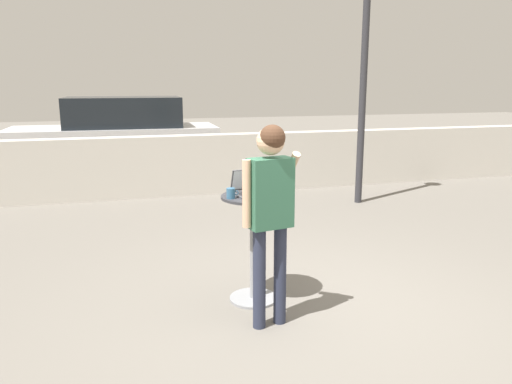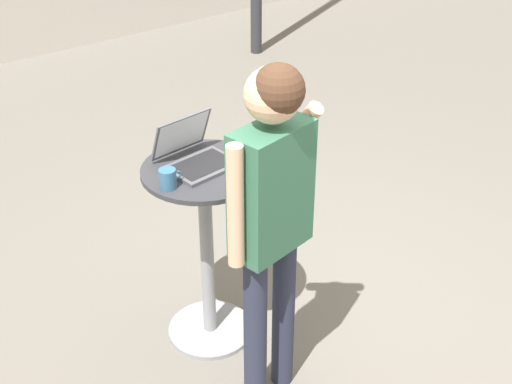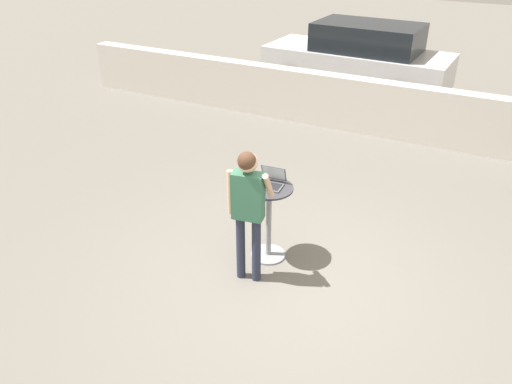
{
  "view_description": "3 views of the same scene",
  "coord_description": "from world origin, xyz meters",
  "px_view_note": "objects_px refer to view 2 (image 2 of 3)",
  "views": [
    {
      "loc": [
        -1.68,
        -3.97,
        2.08
      ],
      "look_at": [
        -0.41,
        0.39,
        1.08
      ],
      "focal_mm": 35.0,
      "sensor_mm": 36.0,
      "label": 1
    },
    {
      "loc": [
        -2.04,
        -2.14,
        2.73
      ],
      "look_at": [
        -0.36,
        0.06,
        1.04
      ],
      "focal_mm": 50.0,
      "sensor_mm": 36.0,
      "label": 2
    },
    {
      "loc": [
        1.96,
        -4.51,
        4.02
      ],
      "look_at": [
        -0.54,
        0.25,
        1.02
      ],
      "focal_mm": 35.0,
      "sensor_mm": 36.0,
      "label": 3
    }
  ],
  "objects_px": {
    "cafe_table": "(206,240)",
    "laptop": "(195,154)",
    "standing_person": "(271,203)",
    "coffee_mug": "(168,179)"
  },
  "relations": [
    {
      "from": "cafe_table",
      "to": "coffee_mug",
      "type": "relative_size",
      "value": 9.13
    },
    {
      "from": "standing_person",
      "to": "coffee_mug",
      "type": "bearing_deg",
      "value": 114.54
    },
    {
      "from": "laptop",
      "to": "standing_person",
      "type": "relative_size",
      "value": 0.2
    },
    {
      "from": "cafe_table",
      "to": "standing_person",
      "type": "bearing_deg",
      "value": -90.92
    },
    {
      "from": "coffee_mug",
      "to": "standing_person",
      "type": "bearing_deg",
      "value": -65.46
    },
    {
      "from": "cafe_table",
      "to": "standing_person",
      "type": "height_order",
      "value": "standing_person"
    },
    {
      "from": "standing_person",
      "to": "cafe_table",
      "type": "bearing_deg",
      "value": 89.08
    },
    {
      "from": "cafe_table",
      "to": "laptop",
      "type": "xyz_separation_m",
      "value": [
        -0.01,
        0.06,
        0.47
      ]
    },
    {
      "from": "cafe_table",
      "to": "standing_person",
      "type": "distance_m",
      "value": 0.73
    },
    {
      "from": "cafe_table",
      "to": "laptop",
      "type": "height_order",
      "value": "laptop"
    }
  ]
}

